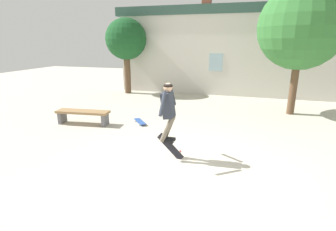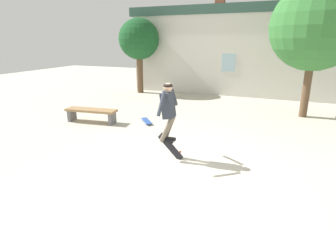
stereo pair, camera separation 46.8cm
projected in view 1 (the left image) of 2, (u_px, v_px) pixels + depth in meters
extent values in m
plane|color=beige|center=(181.00, 171.00, 5.89)|extent=(40.00, 40.00, 0.00)
cube|color=beige|center=(224.00, 56.00, 13.55)|extent=(11.42, 0.40, 4.10)
cube|color=#335147|center=(227.00, 9.00, 12.92)|extent=(11.99, 0.52, 0.47)
cube|color=#99B7C6|center=(216.00, 62.00, 13.55)|extent=(0.70, 0.02, 0.90)
cylinder|color=brown|center=(293.00, 87.00, 10.18)|extent=(0.28, 0.28, 2.13)
sphere|color=#337033|center=(301.00, 27.00, 9.56)|extent=(3.11, 3.11, 3.11)
cylinder|color=brown|center=(128.00, 74.00, 14.35)|extent=(0.34, 0.34, 2.09)
sphere|color=#194C23|center=(126.00, 39.00, 13.84)|extent=(2.17, 2.17, 2.17)
cube|color=#99754C|center=(83.00, 112.00, 9.06)|extent=(1.89, 0.68, 0.08)
cube|color=slate|center=(62.00, 117.00, 9.26)|extent=(0.17, 0.41, 0.40)
cube|color=slate|center=(105.00, 120.00, 8.99)|extent=(0.17, 0.41, 0.40)
cube|color=#282D38|center=(168.00, 105.00, 6.14)|extent=(0.30, 0.34, 0.63)
sphere|color=tan|center=(168.00, 87.00, 6.02)|extent=(0.21, 0.21, 0.21)
ellipsoid|color=black|center=(168.00, 86.00, 6.01)|extent=(0.22, 0.22, 0.12)
cylinder|color=#6B6051|center=(169.00, 127.00, 6.37)|extent=(0.35, 0.19, 0.65)
cube|color=black|center=(170.00, 139.00, 6.45)|extent=(0.26, 0.10, 0.07)
cylinder|color=#6B6051|center=(167.00, 130.00, 6.22)|extent=(0.35, 0.18, 0.65)
cube|color=black|center=(168.00, 141.00, 6.29)|extent=(0.26, 0.10, 0.07)
cylinder|color=#282D38|center=(173.00, 97.00, 6.46)|extent=(0.08, 0.40, 0.52)
cylinder|color=#282D38|center=(163.00, 104.00, 5.74)|extent=(0.08, 0.40, 0.52)
cube|color=black|center=(170.00, 147.00, 6.50)|extent=(0.72, 0.12, 0.67)
cylinder|color=#DB3D33|center=(180.00, 151.00, 6.46)|extent=(0.06, 0.06, 0.05)
cylinder|color=#DB3D33|center=(175.00, 156.00, 6.55)|extent=(0.06, 0.06, 0.05)
cylinder|color=#DB3D33|center=(167.00, 136.00, 6.52)|extent=(0.06, 0.06, 0.05)
cylinder|color=#DB3D33|center=(162.00, 141.00, 6.61)|extent=(0.06, 0.06, 0.05)
cube|color=#2D519E|center=(140.00, 121.00, 9.25)|extent=(0.68, 0.74, 0.02)
cylinder|color=silver|center=(145.00, 124.00, 9.09)|extent=(0.05, 0.05, 0.05)
cylinder|color=silver|center=(139.00, 125.00, 9.00)|extent=(0.05, 0.05, 0.05)
cylinder|color=silver|center=(141.00, 120.00, 9.52)|extent=(0.05, 0.05, 0.05)
cylinder|color=silver|center=(135.00, 121.00, 9.43)|extent=(0.05, 0.05, 0.05)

